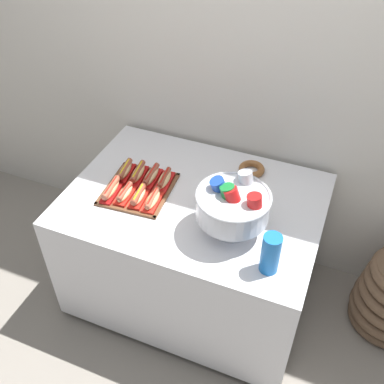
% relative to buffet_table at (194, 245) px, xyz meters
% --- Properties ---
extents(ground_plane, '(10.00, 10.00, 0.00)m').
position_rel_buffet_table_xyz_m(ground_plane, '(0.00, 0.00, -0.40)').
color(ground_plane, gray).
extents(back_wall, '(6.00, 0.10, 2.60)m').
position_rel_buffet_table_xyz_m(back_wall, '(0.00, 0.54, 0.90)').
color(back_wall, silver).
rests_on(back_wall, ground_plane).
extents(buffet_table, '(1.29, 0.93, 0.76)m').
position_rel_buffet_table_xyz_m(buffet_table, '(0.00, 0.00, 0.00)').
color(buffet_table, silver).
rests_on(buffet_table, ground_plane).
extents(serving_tray, '(0.35, 0.38, 0.01)m').
position_rel_buffet_table_xyz_m(serving_tray, '(-0.29, -0.05, 0.37)').
color(serving_tray, brown).
rests_on(serving_tray, buffet_table).
extents(hot_dog_0, '(0.07, 0.18, 0.07)m').
position_rel_buffet_table_xyz_m(hot_dog_0, '(-0.40, -0.14, 0.40)').
color(hot_dog_0, '#B21414').
rests_on(hot_dog_0, serving_tray).
extents(hot_dog_1, '(0.07, 0.16, 0.06)m').
position_rel_buffet_table_xyz_m(hot_dog_1, '(-0.32, -0.14, 0.39)').
color(hot_dog_1, red).
rests_on(hot_dog_1, serving_tray).
extents(hot_dog_2, '(0.08, 0.16, 0.06)m').
position_rel_buffet_table_xyz_m(hot_dog_2, '(-0.25, -0.13, 0.40)').
color(hot_dog_2, red).
rests_on(hot_dog_2, serving_tray).
extents(hot_dog_3, '(0.08, 0.17, 0.06)m').
position_rel_buffet_table_xyz_m(hot_dog_3, '(-0.17, -0.13, 0.39)').
color(hot_dog_3, red).
rests_on(hot_dog_3, serving_tray).
extents(hot_dog_4, '(0.08, 0.18, 0.06)m').
position_rel_buffet_table_xyz_m(hot_dog_4, '(-0.41, 0.02, 0.40)').
color(hot_dog_4, '#B21414').
rests_on(hot_dog_4, serving_tray).
extents(hot_dog_5, '(0.08, 0.18, 0.06)m').
position_rel_buffet_table_xyz_m(hot_dog_5, '(-0.33, 0.03, 0.40)').
color(hot_dog_5, '#B21414').
rests_on(hot_dog_5, serving_tray).
extents(hot_dog_6, '(0.07, 0.19, 0.06)m').
position_rel_buffet_table_xyz_m(hot_dog_6, '(-0.26, 0.03, 0.40)').
color(hot_dog_6, red).
rests_on(hot_dog_6, serving_tray).
extents(hot_dog_7, '(0.08, 0.17, 0.06)m').
position_rel_buffet_table_xyz_m(hot_dog_7, '(-0.18, 0.04, 0.39)').
color(hot_dog_7, red).
rests_on(hot_dog_7, serving_tray).
extents(punch_bowl, '(0.34, 0.34, 0.28)m').
position_rel_buffet_table_xyz_m(punch_bowl, '(0.25, -0.14, 0.52)').
color(punch_bowl, silver).
rests_on(punch_bowl, buffet_table).
extents(cup_stack, '(0.08, 0.08, 0.20)m').
position_rel_buffet_table_xyz_m(cup_stack, '(0.47, -0.31, 0.46)').
color(cup_stack, blue).
rests_on(cup_stack, buffet_table).
extents(donut, '(0.14, 0.14, 0.04)m').
position_rel_buffet_table_xyz_m(donut, '(0.21, 0.31, 0.38)').
color(donut, brown).
rests_on(donut, buffet_table).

